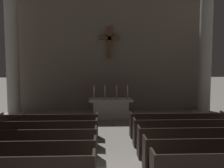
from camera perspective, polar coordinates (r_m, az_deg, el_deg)
name	(u,v)px	position (r m, az deg, el deg)	size (l,w,h in m)	color
pew_left_row_2	(24,157)	(7.07, -19.16, -15.24)	(3.67, 0.50, 0.95)	black
pew_left_row_3	(35,144)	(8.02, -16.99, -12.72)	(3.67, 0.50, 0.95)	black
pew_left_row_4	(43,134)	(8.98, -15.30, -10.72)	(3.67, 0.50, 0.95)	black
pew_left_row_5	(49,126)	(9.96, -13.97, -9.11)	(3.67, 0.50, 0.95)	black
pew_right_row_2	(213,154)	(7.40, 21.78, -14.40)	(3.67, 0.50, 0.95)	black
pew_right_row_3	(198,141)	(8.31, 18.79, -12.14)	(3.67, 0.50, 0.95)	black
pew_right_row_4	(186,132)	(9.24, 16.43, -10.30)	(3.67, 0.50, 0.95)	black
pew_right_row_5	(177,124)	(10.19, 14.53, -8.79)	(3.67, 0.50, 0.95)	black
column_left_third	(12,53)	(14.03, -21.56, 6.52)	(0.98, 0.98, 6.82)	#ADA89E
column_right_third	(205,53)	(14.37, 20.29, 6.52)	(0.98, 0.98, 6.82)	#ADA89E
altar	(111,108)	(12.92, -0.27, -5.41)	(2.20, 0.90, 1.01)	#A8A399
candlestick_outer_left	(94,94)	(12.81, -4.08, -2.37)	(0.16, 0.16, 0.68)	#B79338
candlestick_inner_left	(105,94)	(12.80, -1.62, -2.36)	(0.16, 0.16, 0.68)	#B79338
candlestick_inner_right	(117,94)	(12.83, 1.07, -2.35)	(0.16, 0.16, 0.68)	#B79338
candlestick_outer_right	(127,94)	(12.87, 3.51, -2.33)	(0.16, 0.16, 0.68)	#B79338
apse_with_cross	(109,49)	(14.86, -0.60, 7.83)	(11.13, 0.47, 7.18)	#706656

